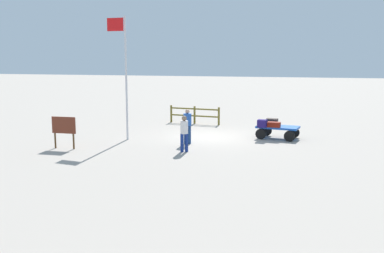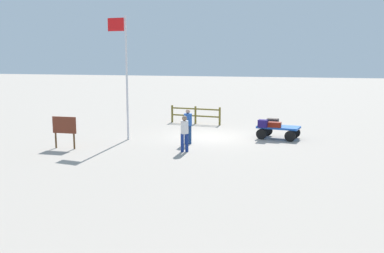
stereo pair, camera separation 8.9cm
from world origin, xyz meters
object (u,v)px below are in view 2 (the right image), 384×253
(flagpole, at_px, (124,67))
(signboard, at_px, (64,127))
(suitcase_olive, at_px, (275,125))
(worker_trailing, at_px, (185,131))
(worker_lead, at_px, (188,123))
(suitcase_navy, at_px, (273,122))
(luggage_cart, at_px, (278,129))
(suitcase_tan, at_px, (263,124))

(flagpole, height_order, signboard, flagpole)
(suitcase_olive, distance_m, worker_trailing, 5.16)
(worker_trailing, bearing_deg, worker_lead, -80.85)
(worker_trailing, xyz_separation_m, signboard, (5.36, 0.57, 0.05))
(suitcase_olive, bearing_deg, suitcase_navy, -80.43)
(luggage_cart, xyz_separation_m, worker_lead, (4.05, 2.32, 0.52))
(suitcase_navy, height_order, suitcase_olive, suitcase_navy)
(suitcase_tan, xyz_separation_m, worker_lead, (3.33, 1.80, 0.17))
(suitcase_navy, bearing_deg, worker_trailing, 52.22)
(suitcase_navy, xyz_separation_m, worker_lead, (3.75, 2.76, 0.20))
(suitcase_olive, distance_m, worker_lead, 4.36)
(suitcase_olive, bearing_deg, worker_lead, 26.74)
(luggage_cart, distance_m, signboard, 10.24)
(worker_trailing, bearing_deg, suitcase_olive, -134.47)
(worker_trailing, bearing_deg, luggage_cart, -133.01)
(luggage_cart, height_order, worker_trailing, worker_trailing)
(luggage_cart, relative_size, suitcase_navy, 3.59)
(flagpole, bearing_deg, suitcase_olive, -167.47)
(suitcase_tan, height_order, suitcase_olive, suitcase_tan)
(worker_lead, relative_size, signboard, 1.14)
(suitcase_tan, bearing_deg, worker_lead, 28.31)
(luggage_cart, height_order, suitcase_tan, suitcase_tan)
(suitcase_olive, relative_size, flagpole, 0.11)
(suitcase_olive, bearing_deg, flagpole, 12.53)
(flagpole, bearing_deg, signboard, 55.28)
(flagpole, bearing_deg, worker_lead, 173.38)
(worker_lead, distance_m, flagpole, 4.15)
(suitcase_olive, height_order, flagpole, flagpole)
(worker_lead, bearing_deg, luggage_cart, -150.15)
(worker_lead, xyz_separation_m, worker_trailing, (-0.28, 1.72, -0.07))
(suitcase_tan, distance_m, suitcase_olive, 0.58)
(suitcase_olive, xyz_separation_m, worker_lead, (3.89, 1.96, 0.23))
(worker_trailing, distance_m, signboard, 5.39)
(luggage_cart, distance_m, flagpole, 8.15)
(worker_trailing, height_order, flagpole, flagpole)
(suitcase_tan, bearing_deg, suitcase_navy, -113.38)
(suitcase_olive, height_order, worker_trailing, worker_trailing)
(suitcase_navy, bearing_deg, signboard, 29.76)
(worker_trailing, bearing_deg, signboard, 6.04)
(suitcase_tan, xyz_separation_m, worker_trailing, (3.06, 3.51, 0.10))
(suitcase_olive, xyz_separation_m, worker_trailing, (3.61, 3.68, 0.15))
(luggage_cart, bearing_deg, worker_lead, 29.85)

